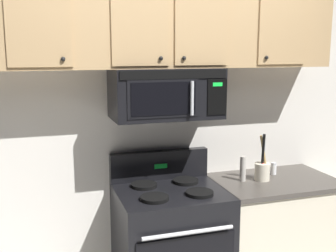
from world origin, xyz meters
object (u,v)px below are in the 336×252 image
Objects in this scene: over_range_microwave at (166,93)px; pepper_mill at (243,169)px; salt_shaker at (274,169)px; utensil_crock_cream at (262,169)px; stove_range at (171,247)px.

pepper_mill is at bearing -6.99° from over_range_microwave.
over_range_microwave is at bearing -179.66° from salt_shaker.
utensil_crock_cream is at bearing -147.22° from salt_shaker.
utensil_crock_cream reaches higher than pepper_mill.
pepper_mill reaches higher than salt_shaker.
stove_range is at bearing -89.86° from over_range_microwave.
stove_range is at bearing -178.76° from utensil_crock_cream.
stove_range is at bearing -172.27° from salt_shaker.
utensil_crock_cream reaches higher than salt_shaker.
utensil_crock_cream is at bearing 1.24° from stove_range.
pepper_mill is at bearing 169.00° from utensil_crock_cream.
over_range_microwave reaches higher than salt_shaker.
stove_range is 5.90× the size of pepper_mill.
stove_range reaches higher than pepper_mill.
over_range_microwave is 1.10m from salt_shaker.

